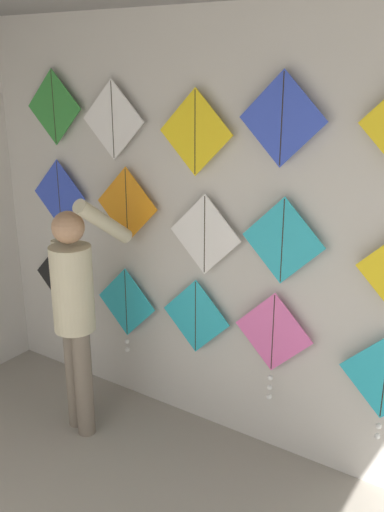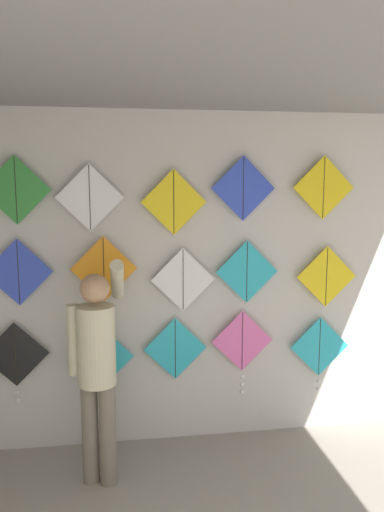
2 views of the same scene
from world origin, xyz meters
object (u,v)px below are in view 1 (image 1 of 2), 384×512
object	(u,v)px
kite_3	(273,338)
kite_8	(283,241)
kite_6	(127,205)
kite_12	(195,133)
kite_10	(54,107)
kite_13	(282,119)
kite_11	(113,120)
kite_7	(205,235)
kite_1	(126,306)
shopkeeper	(75,304)
kite_0	(61,279)
kite_2	(195,316)
kite_4	(384,381)
kite_5	(59,195)

from	to	relation	value
kite_3	kite_8	xyz separation A→B (m)	(0.03, 0.00, 0.64)
kite_6	kite_12	size ratio (longest dim) A/B	1.00
kite_10	kite_13	bearing A→B (deg)	0.00
kite_11	kite_13	xyz separation A→B (m)	(1.24, 0.00, 0.07)
kite_7	kite_8	world-z (taller)	kite_8
kite_1	kite_11	world-z (taller)	kite_11
kite_1	kite_11	xyz separation A→B (m)	(-0.05, 0.00, 1.34)
shopkeeper	kite_10	world-z (taller)	kite_10
kite_1	kite_13	xyz separation A→B (m)	(1.19, 0.00, 1.41)
kite_8	kite_12	xyz separation A→B (m)	(-0.62, 0.00, 0.59)
shopkeeper	kite_8	bearing A→B (deg)	40.06
kite_12	kite_7	bearing A→B (deg)	0.00
kite_0	kite_6	xyz separation A→B (m)	(0.72, 0.00, 0.71)
kite_2	kite_4	xyz separation A→B (m)	(1.29, -0.00, -0.07)
kite_0	kite_10	world-z (taller)	kite_10
kite_0	kite_5	bearing A→B (deg)	0.73
kite_1	kite_11	bearing A→B (deg)	179.22
shopkeeper	kite_11	distance (m)	1.26
kite_0	kite_13	world-z (taller)	kite_13
kite_10	kite_1	bearing A→B (deg)	-0.07
kite_2	kite_13	size ratio (longest dim) A/B	1.00
kite_6	kite_11	distance (m)	0.58
kite_3	kite_6	size ratio (longest dim) A/B	1.39
kite_8	kite_10	world-z (taller)	kite_10
shopkeeper	kite_4	size ratio (longest dim) A/B	2.52
kite_2	kite_5	size ratio (longest dim) A/B	1.00
kite_4	kite_11	size ratio (longest dim) A/B	1.26
kite_1	kite_4	world-z (taller)	kite_1
kite_6	kite_5	bearing A→B (deg)	180.00
kite_7	kite_2	bearing A→B (deg)	180.00
kite_0	kite_6	world-z (taller)	kite_6
shopkeeper	kite_5	xyz separation A→B (m)	(-0.61, 0.50, 0.57)
kite_6	kite_11	bearing A→B (deg)	180.00
kite_6	kite_10	size ratio (longest dim) A/B	1.00
kite_3	kite_12	xyz separation A→B (m)	(-0.59, 0.00, 1.23)
kite_11	kite_4	bearing A→B (deg)	-0.02
kite_5	kite_2	bearing A→B (deg)	0.00
kite_7	kite_12	size ratio (longest dim) A/B	1.00
kite_8	kite_11	bearing A→B (deg)	180.00
kite_0	kite_5	size ratio (longest dim) A/B	1.26
kite_5	kite_6	distance (m)	0.66
kite_1	kite_8	size ratio (longest dim) A/B	1.26
shopkeeper	kite_1	size ratio (longest dim) A/B	2.52
kite_4	kite_5	size ratio (longest dim) A/B	1.26
kite_6	kite_13	size ratio (longest dim) A/B	1.00
kite_3	kite_7	bearing A→B (deg)	179.88
kite_13	kite_3	bearing A→B (deg)	-5.45
kite_0	kite_5	world-z (taller)	kite_5
kite_10	kite_13	distance (m)	1.80
kite_4	kite_6	distance (m)	2.01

